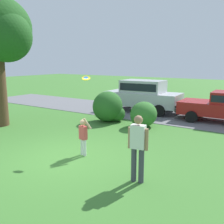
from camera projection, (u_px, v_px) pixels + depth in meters
The scene contains 8 objects.
ground_plane at pixel (64, 157), 8.31m from camera, with size 80.00×80.00×0.00m, color #3D752D.
driveway_strip at pixel (162, 115), 14.84m from camera, with size 28.00×4.40×0.02m, color slate.
shrub_near_tree at pixel (109, 107), 13.14m from camera, with size 1.53×1.67×1.55m.
shrub_centre_left at pixel (143, 115), 12.11m from camera, with size 1.22×1.39×1.19m.
parked_suv at pixel (143, 94), 15.57m from camera, with size 4.78×2.27×1.92m.
child_thrower at pixel (83, 134), 8.36m from camera, with size 0.47×0.23×1.29m.
frisbee at pixel (86, 78), 8.55m from camera, with size 0.30×0.27×0.19m.
adult_onlooker at pixel (138, 145), 6.45m from camera, with size 0.52×0.27×1.74m.
Camera 1 is at (5.63, -5.71, 3.05)m, focal length 41.38 mm.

